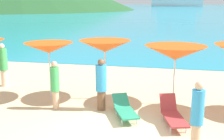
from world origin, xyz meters
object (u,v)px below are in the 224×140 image
umbrella_2 (105,46)px  beachgoer_0 (101,84)px  lounge_chair_0 (125,109)px  beachgoer_3 (197,114)px  umbrella_1 (49,48)px  beachgoer_1 (55,84)px  umbrella_3 (175,53)px  lounge_chair_3 (173,114)px  beachgoer_2 (3,64)px

umbrella_2 → beachgoer_0: bearing=-83.0°
lounge_chair_0 → beachgoer_3: (2.06, -1.64, 0.64)m
umbrella_1 → beachgoer_1: bearing=-57.8°
lounge_chair_0 → beachgoer_1: bearing=148.5°
beachgoer_0 → beachgoer_3: (2.95, -2.17, 0.01)m
lounge_chair_0 → beachgoer_3: size_ratio=0.89×
umbrella_1 → umbrella_3: umbrella_1 is taller
beachgoer_3 → umbrella_3: bearing=-0.9°
umbrella_2 → umbrella_1: bearing=-166.8°
umbrella_1 → beachgoer_0: 2.47m
lounge_chair_3 → beachgoer_3: bearing=-84.8°
beachgoer_0 → beachgoer_1: bearing=63.5°
lounge_chair_0 → beachgoer_0: size_ratio=0.89×
lounge_chair_0 → beachgoer_0: beachgoer_0 is taller
umbrella_3 → beachgoer_0: (-2.38, -1.08, -0.95)m
umbrella_2 → beachgoer_2: 4.88m
umbrella_1 → beachgoer_2: (-2.71, 1.23, -0.97)m
lounge_chair_0 → lounge_chair_3: 1.50m
lounge_chair_0 → beachgoer_3: 2.71m
umbrella_1 → lounge_chair_0: (3.03, -1.23, -1.65)m
umbrella_1 → umbrella_3: (4.52, 0.38, -0.08)m
beachgoer_0 → beachgoer_2: (-4.85, 1.93, 0.06)m
beachgoer_1 → beachgoer_2: beachgoer_2 is taller
umbrella_1 → umbrella_3: bearing=4.8°
lounge_chair_0 → beachgoer_1: size_ratio=0.94×
umbrella_3 → lounge_chair_3: 2.37m
lounge_chair_0 → beachgoer_3: bearing=-63.3°
umbrella_2 → umbrella_3: (2.52, -0.09, -0.13)m
umbrella_2 → beachgoer_2: umbrella_2 is taller
umbrella_3 → umbrella_1: bearing=-175.2°
umbrella_2 → umbrella_3: bearing=-2.0°
lounge_chair_0 → beachgoer_0: 1.21m
umbrella_1 → beachgoer_3: 5.93m
umbrella_2 → lounge_chair_0: umbrella_2 is taller
lounge_chair_3 → umbrella_2: bearing=127.0°
beachgoer_1 → umbrella_3: bearing=137.4°
umbrella_3 → beachgoer_3: 3.43m
beachgoer_0 → umbrella_1: bearing=36.5°
umbrella_2 → umbrella_3: umbrella_2 is taller
umbrella_1 → lounge_chair_3: (4.51, -1.41, -1.63)m
umbrella_2 → lounge_chair_3: size_ratio=1.36×
umbrella_1 → umbrella_2: umbrella_2 is taller
lounge_chair_3 → beachgoer_3: size_ratio=0.93×
beachgoer_3 → beachgoer_1: bearing=55.9°
lounge_chair_0 → umbrella_3: bearing=22.4°
lounge_chair_3 → beachgoer_2: bearing=143.5°
umbrella_2 → beachgoer_2: size_ratio=1.19×
umbrella_1 → lounge_chair_3: 5.00m
beachgoer_2 → beachgoer_3: beachgoer_2 is taller
umbrella_3 → beachgoer_3: bearing=-80.0°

